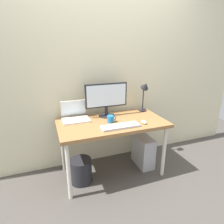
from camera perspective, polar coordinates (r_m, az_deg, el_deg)
name	(u,v)px	position (r m, az deg, el deg)	size (l,w,h in m)	color
ground_plane	(112,172)	(2.64, 0.00, -17.31)	(6.00, 6.00, 0.00)	#4C4742
back_wall	(101,68)	(2.52, -3.19, 12.90)	(4.40, 0.04, 2.60)	beige
desk	(112,127)	(2.32, 0.00, -4.36)	(1.28, 0.67, 0.71)	olive
monitor	(107,98)	(2.41, -1.62, 4.30)	(0.54, 0.20, 0.43)	#232328
laptop	(75,115)	(2.39, -10.94, -0.87)	(0.32, 0.27, 0.23)	silver
desk_lamp	(145,90)	(2.61, 9.69, 6.43)	(0.11, 0.16, 0.43)	#232328
keyboard	(120,126)	(2.13, 2.51, -4.28)	(0.44, 0.14, 0.02)	#B2B2B7
mouse	(144,122)	(2.26, 9.46, -2.99)	(0.06, 0.09, 0.03)	silver
coffee_mug	(111,119)	(2.27, -0.42, -2.04)	(0.11, 0.08, 0.08)	#1E72BF
computer_tower	(143,151)	(2.71, 9.24, -11.32)	(0.18, 0.36, 0.42)	#B2B2B7
wastebasket	(81,171)	(2.44, -9.23, -16.83)	(0.26, 0.26, 0.30)	#232328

